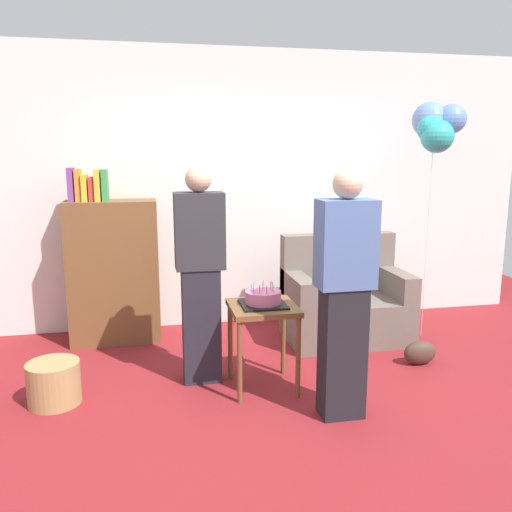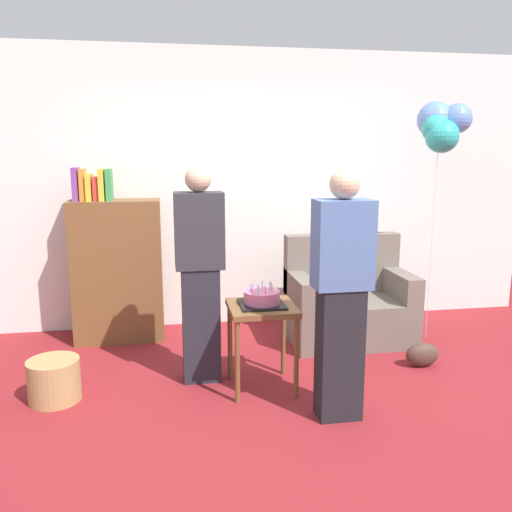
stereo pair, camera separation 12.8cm
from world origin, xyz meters
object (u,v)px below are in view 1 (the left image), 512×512
(balloon_bunch, at_px, (436,126))
(wicker_basket, at_px, (54,383))
(birthday_cake, at_px, (263,298))
(handbag, at_px, (420,353))
(person_holding_cake, at_px, (344,294))
(bookshelf, at_px, (113,269))
(side_table, at_px, (263,318))
(person_blowing_candles, at_px, (200,274))
(couch, at_px, (344,303))

(balloon_bunch, bearing_deg, wicker_basket, -167.28)
(birthday_cake, relative_size, handbag, 1.14)
(person_holding_cake, bearing_deg, bookshelf, -44.91)
(birthday_cake, bearing_deg, side_table, 120.27)
(wicker_basket, xyz_separation_m, balloon_bunch, (3.21, 0.72, 1.80))
(person_blowing_candles, distance_m, person_holding_cake, 1.12)
(side_table, distance_m, person_blowing_candles, 0.57)
(birthday_cake, bearing_deg, person_blowing_candles, 152.42)
(bookshelf, bearing_deg, couch, -9.66)
(bookshelf, distance_m, birthday_cake, 1.68)
(side_table, bearing_deg, person_blowing_candles, 152.42)
(couch, bearing_deg, handbag, -62.37)
(birthday_cake, distance_m, balloon_bunch, 2.27)
(person_blowing_candles, xyz_separation_m, wicker_basket, (-1.05, -0.18, -0.68))
(person_holding_cake, bearing_deg, person_blowing_candles, -37.09)
(side_table, height_order, person_blowing_candles, person_blowing_candles)
(person_holding_cake, bearing_deg, birthday_cake, -46.84)
(bookshelf, distance_m, person_blowing_candles, 1.25)
(person_blowing_candles, bearing_deg, bookshelf, 124.02)
(person_holding_cake, height_order, wicker_basket, person_holding_cake)
(bookshelf, height_order, person_blowing_candles, person_blowing_candles)
(birthday_cake, distance_m, person_blowing_candles, 0.50)
(side_table, xyz_separation_m, birthday_cake, (0.00, -0.00, 0.15))
(side_table, xyz_separation_m, handbag, (1.36, 0.16, -0.44))
(person_holding_cake, bearing_deg, couch, -107.74)
(wicker_basket, bearing_deg, person_holding_cake, -16.29)
(bookshelf, bearing_deg, wicker_basket, -106.45)
(birthday_cake, bearing_deg, bookshelf, 131.94)
(bookshelf, xyz_separation_m, wicker_basket, (-0.36, -1.21, -0.53))
(couch, height_order, balloon_bunch, balloon_bunch)
(wicker_basket, bearing_deg, couch, 19.10)
(side_table, bearing_deg, handbag, 6.60)
(bookshelf, relative_size, side_table, 2.50)
(wicker_basket, distance_m, handbag, 2.84)
(person_holding_cake, xyz_separation_m, handbag, (0.94, 0.67, -0.73))
(side_table, relative_size, person_blowing_candles, 0.39)
(wicker_basket, bearing_deg, birthday_cake, -1.60)
(wicker_basket, relative_size, handbag, 1.29)
(side_table, height_order, handbag, side_table)
(handbag, bearing_deg, person_blowing_candles, 177.89)
(balloon_bunch, bearing_deg, bookshelf, 170.38)
(person_blowing_candles, distance_m, handbag, 1.93)
(bookshelf, height_order, birthday_cake, bookshelf)
(bookshelf, distance_m, person_holding_cake, 2.35)
(side_table, distance_m, balloon_bunch, 2.36)
(side_table, relative_size, person_holding_cake, 0.39)
(couch, xyz_separation_m, side_table, (-0.98, -0.89, 0.20))
(bookshelf, bearing_deg, handbag, -23.72)
(bookshelf, height_order, side_table, bookshelf)
(person_holding_cake, bearing_deg, handbag, -140.64)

